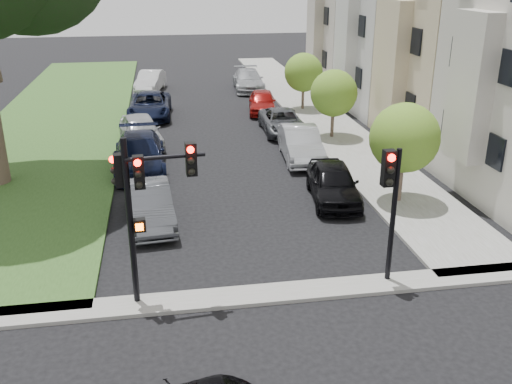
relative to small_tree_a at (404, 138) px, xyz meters
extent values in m
plane|color=black|center=(-6.20, -7.92, -2.66)|extent=(140.00, 140.00, 0.00)
cube|color=#2D4D1C|center=(-15.20, 16.08, -2.60)|extent=(8.00, 44.00, 0.12)
cube|color=slate|center=(0.55, 16.08, -2.60)|extent=(3.50, 44.00, 0.12)
cube|color=slate|center=(-6.20, -5.92, -2.60)|extent=(60.00, 1.00, 0.12)
cube|color=#A5A192|center=(2.45, 0.08, 1.84)|extent=(0.70, 2.20, 5.50)
cube|color=black|center=(2.75, 0.08, 2.84)|extent=(0.08, 3.60, 6.00)
cube|color=tan|center=(6.30, 7.58, 2.34)|extent=(7.00, 7.40, 10.00)
cube|color=tan|center=(2.45, 7.58, 1.84)|extent=(0.70, 2.20, 5.50)
cube|color=black|center=(2.75, 7.58, 2.84)|extent=(0.08, 3.60, 6.00)
cube|color=beige|center=(6.30, 15.08, 2.34)|extent=(7.00, 7.40, 10.00)
cube|color=beige|center=(2.45, 15.08, 1.84)|extent=(0.70, 2.20, 5.50)
cube|color=black|center=(2.75, 15.08, 2.84)|extent=(0.08, 3.60, 6.00)
cube|color=tan|center=(6.30, 22.58, 2.34)|extent=(7.00, 7.40, 10.00)
cube|color=tan|center=(2.45, 22.58, 1.84)|extent=(0.70, 2.20, 5.50)
cube|color=black|center=(2.75, 22.58, 2.84)|extent=(0.08, 3.60, 6.00)
cylinder|color=brown|center=(0.00, 0.00, -1.71)|extent=(0.19, 0.19, 1.91)
sphere|color=#669826|center=(0.00, 0.00, 0.01)|extent=(2.67, 2.67, 2.67)
cylinder|color=brown|center=(0.00, 9.23, -1.78)|extent=(0.18, 0.18, 1.78)
sphere|color=#669826|center=(0.00, 9.23, -0.18)|extent=(2.49, 2.49, 2.49)
cylinder|color=brown|center=(0.00, 15.88, -1.79)|extent=(0.18, 0.18, 1.76)
sphere|color=#669826|center=(0.00, 15.88, -0.21)|extent=(2.46, 2.46, 2.46)
cylinder|color=black|center=(-10.00, -5.72, -0.28)|extent=(0.18, 0.18, 4.78)
cylinder|color=black|center=(-8.99, -5.72, 1.56)|extent=(2.02, 0.27, 0.11)
cube|color=black|center=(-9.68, -5.72, 1.19)|extent=(0.29, 0.26, 0.87)
cube|color=black|center=(-8.35, -5.72, 1.47)|extent=(0.29, 0.26, 0.87)
cube|color=black|center=(-10.18, -5.49, 1.19)|extent=(0.26, 0.29, 0.87)
sphere|color=#FF0C05|center=(-9.68, -5.85, 1.49)|extent=(0.18, 0.18, 0.18)
sphere|color=black|center=(-9.68, -5.85, 0.90)|extent=(0.18, 0.18, 0.18)
cube|color=black|center=(-9.77, -5.72, -0.28)|extent=(0.34, 0.25, 0.35)
cube|color=#FF5905|center=(-9.77, -5.84, -0.28)|extent=(0.20, 0.03, 0.20)
cylinder|color=black|center=(-2.72, -5.72, -0.60)|extent=(0.16, 0.16, 4.13)
cube|color=black|center=(-3.00, -5.72, 0.92)|extent=(0.33, 0.29, 1.03)
sphere|color=#FF0C05|center=(-3.00, -5.88, 1.27)|extent=(0.22, 0.22, 0.22)
imported|color=black|center=(-2.50, 0.68, -1.91)|extent=(2.29, 4.61, 1.51)
imported|color=#999BA0|center=(-2.55, 5.98, -1.88)|extent=(2.01, 4.89, 1.57)
imported|color=#3F4247|center=(-2.43, 10.78, -2.01)|extent=(2.25, 4.73, 1.30)
imported|color=maroon|center=(-2.70, 15.65, -1.95)|extent=(2.28, 4.38, 1.42)
imported|color=#999BA0|center=(-2.49, 22.88, -1.90)|extent=(2.46, 5.40, 1.53)
imported|color=#3F4247|center=(-9.66, -0.34, -1.94)|extent=(1.94, 4.52, 1.45)
imported|color=black|center=(-10.14, 5.63, -1.86)|extent=(2.39, 5.57, 1.60)
imported|color=#999BA0|center=(-10.19, 9.61, -1.86)|extent=(2.67, 4.97, 1.61)
imported|color=black|center=(-9.76, 15.61, -1.91)|extent=(2.76, 5.55, 1.51)
imported|color=silver|center=(-9.78, 23.79, -1.92)|extent=(2.45, 4.75, 1.49)
camera|label=1|loc=(-8.98, -19.63, 6.04)|focal=40.00mm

